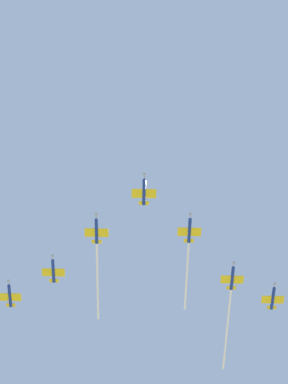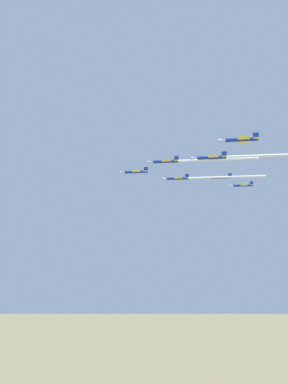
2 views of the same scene
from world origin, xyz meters
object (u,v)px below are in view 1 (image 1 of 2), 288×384
object	(u,v)px
jet_port_trail	(10,295)
jet_port_outer	(229,306)
jet_starboard_inner	(97,257)
jet_center_rear	(273,298)
jet_lead	(144,191)
jet_starboard_outer	(53,271)
jet_port_inner	(188,252)

from	to	relation	value
jet_port_trail	jet_port_outer	bearing A→B (deg)	-178.19
jet_starboard_inner	jet_center_rear	size ratio (longest dim) A/B	3.30
jet_port_outer	jet_center_rear	world-z (taller)	jet_center_rear
jet_lead	jet_starboard_outer	distance (m)	46.67
jet_starboard_outer	jet_lead	bearing A→B (deg)	134.63
jet_port_inner	jet_starboard_outer	size ratio (longest dim) A/B	3.03
jet_starboard_outer	jet_port_trail	bearing A→B (deg)	-31.16
jet_lead	jet_starboard_outer	size ratio (longest dim) A/B	1.00
jet_port_inner	jet_port_trail	bearing A→B (deg)	-16.17
jet_lead	jet_starboard_outer	bearing A→B (deg)	-45.37
jet_starboard_outer	jet_port_trail	xyz separation A→B (m)	(3.02, -18.91, -1.92)
jet_lead	jet_starboard_outer	world-z (taller)	jet_starboard_outer
jet_starboard_inner	jet_center_rear	world-z (taller)	jet_center_rear
jet_port_outer	jet_port_trail	world-z (taller)	jet_port_trail
jet_port_outer	jet_center_rear	distance (m)	16.70
jet_port_outer	jet_starboard_outer	distance (m)	66.78
jet_starboard_inner	jet_port_trail	xyz separation A→B (m)	(7.80, -36.32, 0.38)
jet_port_trail	jet_starboard_outer	bearing A→B (deg)	148.84
jet_port_outer	jet_lead	bearing A→B (deg)	54.35
jet_port_inner	jet_center_rear	distance (m)	37.88
jet_starboard_outer	jet_starboard_inner	bearing A→B (deg)	155.14
jet_port_trail	jet_center_rear	bearing A→B (deg)	-180.00
jet_center_rear	jet_starboard_inner	bearing A→B (deg)	14.95
jet_starboard_inner	jet_port_outer	distance (m)	53.10
jet_center_rear	jet_port_inner	bearing A→B (deg)	30.11
jet_starboard_outer	jet_port_trail	distance (m)	19.24
jet_starboard_inner	jet_center_rear	xyz separation A→B (m)	(-55.68, 38.75, 1.37)
jet_lead	jet_starboard_inner	world-z (taller)	jet_lead
jet_starboard_outer	jet_center_rear	world-z (taller)	jet_starboard_outer
jet_starboard_outer	jet_center_rear	bearing A→B (deg)	-173.11
jet_center_rear	jet_lead	bearing A→B (deg)	41.25
jet_starboard_inner	jet_port_trail	size ratio (longest dim) A/B	3.30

